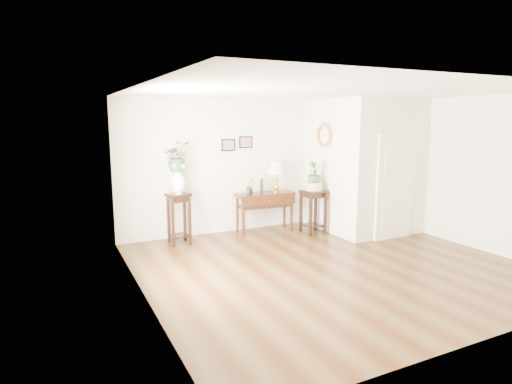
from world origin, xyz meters
TOP-DOWN VIEW (x-y plane):
  - floor at (0.00, 0.00)m, footprint 6.00×5.50m
  - ceiling at (0.00, 0.00)m, footprint 6.00×5.50m
  - wall_back at (0.00, 2.75)m, footprint 6.00×0.02m
  - wall_front at (0.00, -2.75)m, footprint 6.00×0.02m
  - wall_left at (-3.00, 0.00)m, footprint 0.02×5.50m
  - wall_right at (3.00, 0.00)m, footprint 0.02×5.50m
  - partition at (2.10, 1.77)m, footprint 1.80×1.95m
  - door at (2.10, 0.78)m, footprint 0.90×0.05m
  - art_print_left at (-0.65, 2.73)m, footprint 0.30×0.02m
  - art_print_right at (-0.25, 2.73)m, footprint 0.30×0.02m
  - wall_ornament at (1.16, 1.90)m, footprint 0.07×0.51m
  - console_table at (0.03, 2.38)m, footprint 1.28×0.48m
  - table_lamp at (0.31, 2.38)m, footprint 0.43×0.43m
  - green_vase at (-0.05, 2.38)m, footprint 0.08×0.08m
  - potted_plant at (-0.32, 2.38)m, footprint 0.21×0.19m
  - plant_stand_a at (-1.87, 2.29)m, footprint 0.48×0.48m
  - porcelain_vase at (-1.87, 2.29)m, footprint 0.36×0.36m
  - lily_arrangement at (-1.87, 2.29)m, footprint 0.56×0.50m
  - plant_stand_b at (0.90, 1.84)m, footprint 0.50×0.50m
  - ceramic_bowl at (0.90, 1.84)m, footprint 0.40×0.40m
  - narcissus at (0.90, 1.84)m, footprint 0.35×0.35m

SIDE VIEW (x-z plane):
  - floor at x=0.00m, z-range -0.01..0.01m
  - console_table at x=0.03m, z-range 0.00..0.84m
  - plant_stand_b at x=0.90m, z-range 0.00..0.92m
  - plant_stand_a at x=-1.87m, z-range 0.00..0.99m
  - ceramic_bowl at x=0.90m, z-range 0.92..1.08m
  - potted_plant at x=-0.32m, z-range 0.84..1.16m
  - green_vase at x=-0.05m, z-range 0.86..1.16m
  - door at x=2.10m, z-range 0.00..2.10m
  - table_lamp at x=0.31m, z-range 0.86..1.52m
  - porcelain_vase at x=-1.87m, z-range 0.98..1.45m
  - narcissus at x=0.90m, z-range 1.04..1.52m
  - wall_back at x=0.00m, z-range 0.00..2.80m
  - wall_front at x=0.00m, z-range 0.00..2.80m
  - wall_left at x=-3.00m, z-range 0.00..2.80m
  - wall_right at x=3.00m, z-range 0.00..2.80m
  - partition at x=2.10m, z-range 0.00..2.80m
  - lily_arrangement at x=-1.87m, z-range 1.39..1.96m
  - art_print_left at x=-0.65m, z-range 1.73..1.98m
  - art_print_right at x=-0.25m, z-range 1.77..2.02m
  - wall_ornament at x=1.16m, z-range 1.79..2.30m
  - ceiling at x=0.00m, z-range 2.79..2.81m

